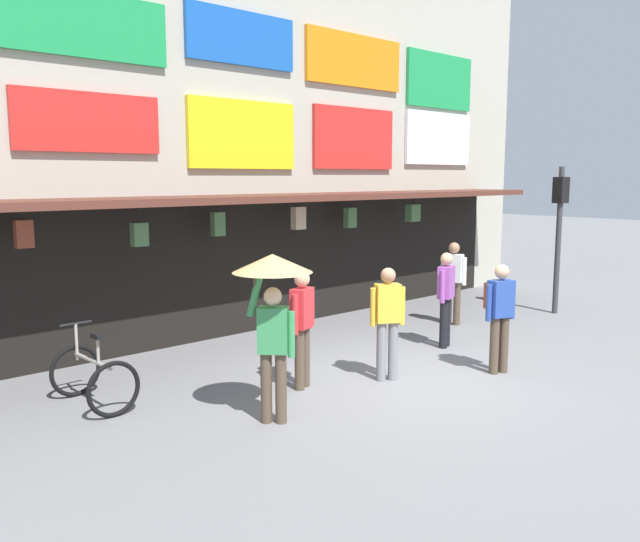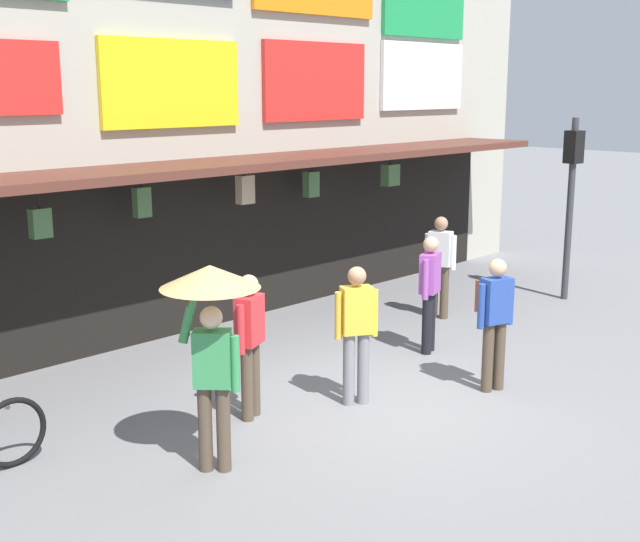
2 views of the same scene
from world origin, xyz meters
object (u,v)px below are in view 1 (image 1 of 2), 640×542
object	(u,v)px
bicycle_parked	(93,377)
pedestrian_with_umbrella	(273,290)
pedestrian_in_green	(499,310)
pedestrian_in_yellow	(388,317)
pedestrian_in_blue	(453,278)
pedestrian_in_purple	(302,323)
pedestrian_in_red	(446,294)
traffic_light_far	(559,216)

from	to	relation	value
bicycle_parked	pedestrian_with_umbrella	world-z (taller)	pedestrian_with_umbrella
pedestrian_in_green	pedestrian_with_umbrella	bearing A→B (deg)	169.61
pedestrian_with_umbrella	pedestrian_in_yellow	distance (m)	2.40
pedestrian_in_blue	pedestrian_in_yellow	world-z (taller)	same
bicycle_parked	pedestrian_in_purple	xyz separation A→B (m)	(2.50, -1.29, 0.55)
pedestrian_with_umbrella	pedestrian_in_red	xyz separation A→B (m)	(4.49, 0.78, -0.69)
pedestrian_in_blue	pedestrian_in_red	distance (m)	1.85
bicycle_parked	pedestrian_in_yellow	size ratio (longest dim) A/B	0.70
bicycle_parked	pedestrian_with_umbrella	distance (m)	2.77
pedestrian_with_umbrella	pedestrian_in_blue	bearing A→B (deg)	16.15
traffic_light_far	pedestrian_in_green	size ratio (longest dim) A/B	1.90
traffic_light_far	pedestrian_in_blue	xyz separation A→B (m)	(-2.60, 0.85, -1.19)
pedestrian_in_green	pedestrian_in_purple	bearing A→B (deg)	151.37
pedestrian_in_blue	pedestrian_in_red	xyz separation A→B (m)	(-1.57, -0.98, 0.00)
pedestrian_with_umbrella	pedestrian_in_green	xyz separation A→B (m)	(3.83, -0.70, -0.66)
pedestrian_in_green	pedestrian_in_red	bearing A→B (deg)	65.97
traffic_light_far	pedestrian_in_yellow	world-z (taller)	traffic_light_far
pedestrian_with_umbrella	pedestrian_in_blue	distance (m)	6.35
pedestrian_with_umbrella	pedestrian_in_red	world-z (taller)	pedestrian_with_umbrella
pedestrian_with_umbrella	bicycle_parked	bearing A→B (deg)	123.50
pedestrian_in_green	bicycle_parked	bearing A→B (deg)	152.01
pedestrian_in_blue	pedestrian_in_yellow	xyz separation A→B (m)	(-3.77, -1.56, 0.00)
pedestrian_with_umbrella	pedestrian_in_green	distance (m)	3.95
traffic_light_far	pedestrian_in_red	bearing A→B (deg)	-178.28
bicycle_parked	pedestrian_in_yellow	bearing A→B (deg)	-27.04
pedestrian_in_purple	pedestrian_in_blue	bearing A→B (deg)	11.33
pedestrian_in_blue	pedestrian_in_green	size ratio (longest dim) A/B	1.00
pedestrian_in_green	pedestrian_in_red	world-z (taller)	same
pedestrian_in_purple	pedestrian_in_green	distance (m)	3.07
traffic_light_far	pedestrian_in_purple	xyz separation A→B (m)	(-7.53, -0.14, -1.19)
pedestrian_in_yellow	pedestrian_in_green	xyz separation A→B (m)	(1.54, -0.90, 0.04)
traffic_light_far	bicycle_parked	world-z (taller)	traffic_light_far
pedestrian_in_yellow	pedestrian_with_umbrella	bearing A→B (deg)	-175.20
pedestrian_in_blue	pedestrian_in_purple	size ratio (longest dim) A/B	1.00
pedestrian_in_blue	pedestrian_in_purple	bearing A→B (deg)	-168.67
pedestrian_with_umbrella	pedestrian_in_yellow	world-z (taller)	pedestrian_with_umbrella
pedestrian_in_yellow	pedestrian_in_red	world-z (taller)	same
pedestrian_in_green	traffic_light_far	bearing A→B (deg)	18.40
pedestrian_in_blue	pedestrian_in_green	world-z (taller)	same
traffic_light_far	pedestrian_in_red	world-z (taller)	traffic_light_far
pedestrian_in_blue	pedestrian_in_purple	xyz separation A→B (m)	(-4.93, -0.99, 0.00)
bicycle_parked	pedestrian_in_blue	distance (m)	7.45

